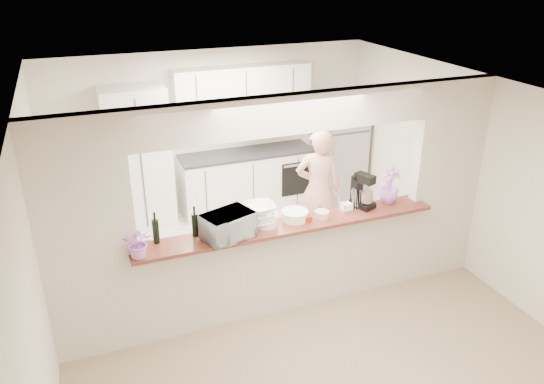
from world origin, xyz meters
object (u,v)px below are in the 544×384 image
refrigerator (339,146)px  toaster_oven (228,226)px  person (318,190)px  stand_mixer (362,192)px

refrigerator → toaster_oven: size_ratio=3.39×
person → toaster_oven: bearing=57.5°
refrigerator → stand_mixer: refrigerator is taller
toaster_oven → person: (1.65, 1.26, -0.38)m
stand_mixer → person: 1.18m
toaster_oven → stand_mixer: (1.65, 0.16, 0.04)m
stand_mixer → refrigerator: bearing=67.0°
toaster_oven → stand_mixer: bearing=-13.6°
refrigerator → person: refrigerator is taller
refrigerator → person: 1.85m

